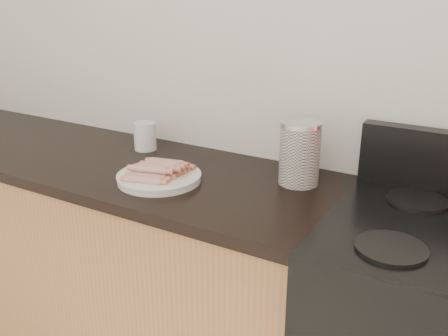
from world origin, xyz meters
The scene contains 11 objects.
wall_back centered at (0.00, 2.00, 1.30)m, with size 4.00×0.04×2.60m, color silver.
cabinet_base centered at (-0.70, 1.69, 0.43)m, with size 2.20×0.59×0.86m, color #A2693A.
counter_slab centered at (-0.70, 1.69, 0.88)m, with size 2.20×0.62×0.04m, color black.
burner_near_left centered at (0.61, 1.51, 0.92)m, with size 0.18×0.18×0.01m, color black.
burner_far_left centered at (0.61, 1.84, 0.92)m, with size 0.18×0.18×0.01m, color black.
main_plate centered at (-0.19, 1.60, 0.91)m, with size 0.29×0.29×0.02m, color silver.
side_plate centered at (-0.21, 1.60, 0.91)m, with size 0.24×0.24×0.02m, color white.
hotdog_pile centered at (-0.19, 1.60, 0.94)m, with size 0.12×0.22×0.05m.
plain_sausages centered at (-0.21, 1.60, 0.93)m, with size 0.13×0.07×0.02m.
canister centered at (0.23, 1.83, 1.01)m, with size 0.14×0.14×0.21m.
mug centered at (-0.45, 1.85, 0.96)m, with size 0.09×0.09×0.11m, color white.
Camera 1 is at (0.80, 0.35, 1.54)m, focal length 40.00 mm.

